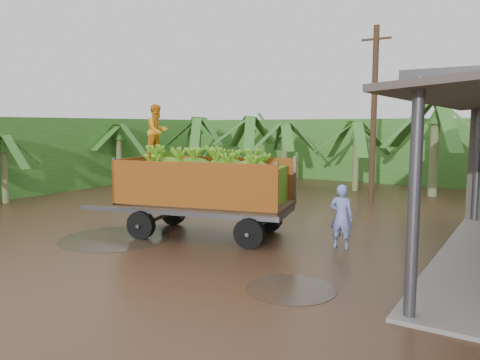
{
  "coord_description": "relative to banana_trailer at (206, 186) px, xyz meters",
  "views": [
    {
      "loc": [
        6.93,
        -11.53,
        3.24
      ],
      "look_at": [
        -0.32,
        -0.12,
        1.65
      ],
      "focal_mm": 35.0,
      "sensor_mm": 36.0,
      "label": 1
    }
  ],
  "objects": [
    {
      "name": "ground",
      "position": [
        1.19,
        0.62,
        -1.48
      ],
      "size": [
        100.0,
        100.0,
        0.0
      ],
      "primitive_type": "plane",
      "color": "black",
      "rests_on": "ground"
    },
    {
      "name": "hedge_north",
      "position": [
        -0.81,
        16.62,
        0.32
      ],
      "size": [
        22.0,
        3.0,
        3.6
      ],
      "primitive_type": "cube",
      "color": "#2D661E",
      "rests_on": "ground"
    },
    {
      "name": "hedge_west",
      "position": [
        -12.81,
        4.62,
        0.32
      ],
      "size": [
        3.0,
        18.0,
        3.6
      ],
      "primitive_type": "cube",
      "color": "#2D661E",
      "rests_on": "ground"
    },
    {
      "name": "banana_trailer",
      "position": [
        0.0,
        0.0,
        0.0
      ],
      "size": [
        6.88,
        3.47,
        3.88
      ],
      "rotation": [
        0.0,
        0.0,
        0.24
      ],
      "color": "#C4671C",
      "rests_on": "ground"
    },
    {
      "name": "man_blue",
      "position": [
        3.88,
        0.73,
        -0.62
      ],
      "size": [
        0.64,
        0.44,
        1.71
      ],
      "primitive_type": "imported",
      "rotation": [
        0.0,
        0.0,
        3.2
      ],
      "color": "#7383D2",
      "rests_on": "ground"
    },
    {
      "name": "utility_pole",
      "position": [
        2.41,
        8.29,
        2.19
      ],
      "size": [
        1.2,
        0.24,
        7.22
      ],
      "color": "#47301E",
      "rests_on": "ground"
    },
    {
      "name": "banana_plants",
      "position": [
        -2.46,
        8.33,
        0.41
      ],
      "size": [
        24.98,
        21.16,
        4.47
      ],
      "color": "#2D661E",
      "rests_on": "ground"
    }
  ]
}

